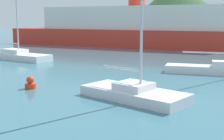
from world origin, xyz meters
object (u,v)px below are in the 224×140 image
at_px(sailboat_inner, 134,92).
at_px(sailboat_middle, 15,55).
at_px(buoy_marker, 30,83).
at_px(ferry_distant, 136,29).

distance_m(sailboat_inner, sailboat_middle, 17.70).
bearing_deg(sailboat_middle, buoy_marker, -36.44).
relative_size(ferry_distant, buoy_marker, 55.60).
distance_m(sailboat_inner, ferry_distant, 29.65).
distance_m(sailboat_middle, buoy_marker, 13.23).
bearing_deg(sailboat_middle, sailboat_inner, -22.63).
distance_m(ferry_distant, buoy_marker, 28.41).
relative_size(sailboat_inner, sailboat_middle, 0.92).
height_order(sailboat_inner, sailboat_middle, sailboat_inner).
xyz_separation_m(sailboat_middle, buoy_marker, (8.02, -10.52, -0.09)).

